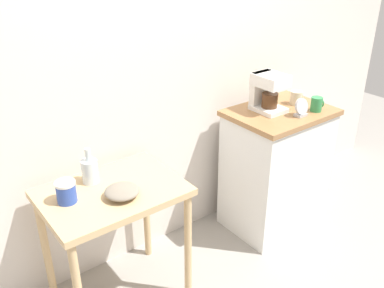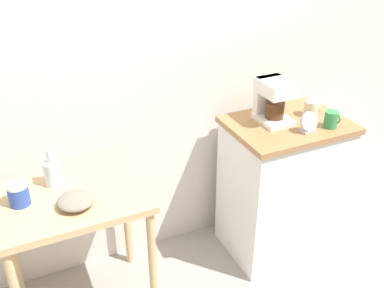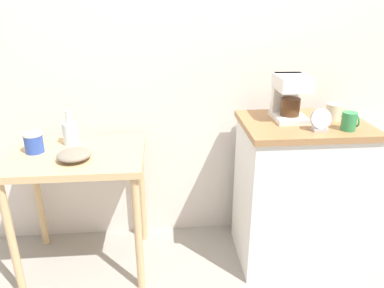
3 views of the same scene
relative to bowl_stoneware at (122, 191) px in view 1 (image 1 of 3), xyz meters
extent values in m
plane|color=gray|center=(0.65, 0.12, -0.81)|extent=(8.00, 8.00, 0.00)
cube|color=silver|center=(0.75, 0.48, 0.59)|extent=(4.40, 0.10, 2.80)
cube|color=tan|center=(-0.01, 0.09, -0.05)|extent=(0.76, 0.55, 0.04)
cylinder|color=tan|center=(0.33, -0.14, -0.44)|extent=(0.04, 0.04, 0.74)
cylinder|color=tan|center=(-0.35, 0.33, -0.44)|extent=(0.04, 0.04, 0.74)
cylinder|color=tan|center=(0.33, 0.33, -0.44)|extent=(0.04, 0.04, 0.74)
cube|color=white|center=(1.30, 0.08, -0.36)|extent=(0.68, 0.50, 0.90)
cube|color=#9E7044|center=(1.30, 0.08, 0.11)|extent=(0.71, 0.53, 0.04)
cylinder|color=gray|center=(0.00, 0.00, -0.03)|extent=(0.08, 0.08, 0.01)
ellipsoid|color=gray|center=(0.00, 0.00, 0.00)|extent=(0.18, 0.18, 0.05)
cylinder|color=silver|center=(-0.07, 0.24, 0.04)|extent=(0.09, 0.09, 0.14)
cylinder|color=silver|center=(-0.07, 0.24, 0.14)|extent=(0.03, 0.03, 0.07)
cylinder|color=#2D4CAD|center=(-0.25, 0.13, 0.02)|extent=(0.10, 0.10, 0.10)
cylinder|color=white|center=(-0.25, 0.13, 0.08)|extent=(0.11, 0.11, 0.01)
cube|color=white|center=(1.22, 0.13, 0.14)|extent=(0.18, 0.22, 0.03)
cube|color=white|center=(1.22, 0.21, 0.25)|extent=(0.16, 0.05, 0.26)
cube|color=white|center=(1.22, 0.13, 0.34)|extent=(0.18, 0.22, 0.08)
cylinder|color=#4C2D19|center=(1.22, 0.12, 0.20)|extent=(0.11, 0.11, 0.10)
cylinder|color=#338C4C|center=(1.48, -0.08, 0.17)|extent=(0.08, 0.08, 0.10)
torus|color=#338C4C|center=(1.52, -0.08, 0.17)|extent=(0.01, 0.07, 0.07)
cylinder|color=beige|center=(1.47, 0.10, 0.17)|extent=(0.09, 0.09, 0.10)
torus|color=beige|center=(1.52, 0.10, 0.17)|extent=(0.01, 0.06, 0.06)
cube|color=#B2B5BA|center=(1.32, -0.07, 0.13)|extent=(0.08, 0.06, 0.02)
cylinder|color=#B2B5BA|center=(1.32, -0.07, 0.19)|extent=(0.11, 0.05, 0.11)
cylinder|color=black|center=(1.32, -0.08, 0.19)|extent=(0.10, 0.04, 0.09)
camera|label=1|loc=(-0.84, -1.72, 1.20)|focal=39.46mm
camera|label=2|loc=(-0.22, -1.84, 1.29)|focal=41.52mm
camera|label=3|loc=(0.48, -1.84, 0.79)|focal=33.99mm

